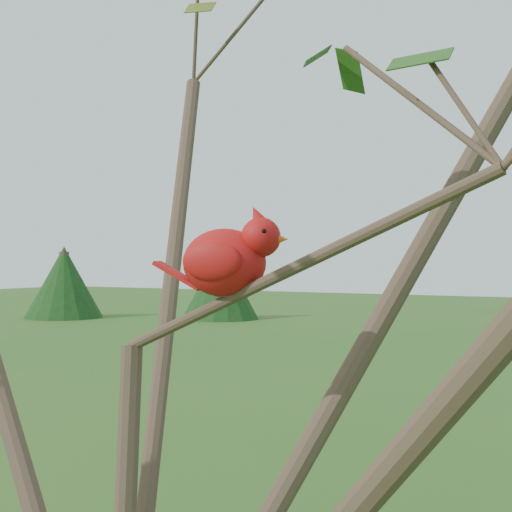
{
  "coord_description": "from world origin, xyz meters",
  "views": [
    {
      "loc": [
        0.72,
        -0.81,
        2.09
      ],
      "look_at": [
        0.19,
        0.09,
        2.1
      ],
      "focal_mm": 50.0,
      "sensor_mm": 36.0,
      "label": 1
    }
  ],
  "objects": [
    {
      "name": "cardinal",
      "position": [
        0.15,
        0.09,
        2.09
      ],
      "size": [
        0.21,
        0.12,
        0.15
      ],
      "rotation": [
        0.0,
        0.0,
        0.22
      ],
      "color": "red",
      "rests_on": "ground"
    },
    {
      "name": "crabapple_tree",
      "position": [
        0.03,
        -0.02,
        2.12
      ],
      "size": [
        2.35,
        2.05,
        2.95
      ],
      "color": "#3F2F22",
      "rests_on": "ground"
    }
  ]
}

